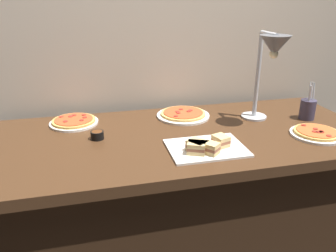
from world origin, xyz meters
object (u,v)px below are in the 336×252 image
(heat_lamp, at_px, (271,55))
(utensil_holder, at_px, (308,109))
(pizza_plate_raised_stand, at_px, (316,133))
(pizza_plate_front, at_px, (74,122))
(sauce_cup_near, at_px, (97,135))
(pizza_plate_center, at_px, (183,114))
(sandwich_platter, at_px, (206,147))

(heat_lamp, relative_size, utensil_holder, 2.25)
(pizza_plate_raised_stand, relative_size, utensil_holder, 1.18)
(pizza_plate_front, relative_size, sauce_cup_near, 4.07)
(pizza_plate_front, bearing_deg, sauce_cup_near, -64.36)
(pizza_plate_center, bearing_deg, sauce_cup_near, -157.02)
(pizza_plate_front, xyz_separation_m, pizza_plate_raised_stand, (1.17, -0.45, -0.00))
(sandwich_platter, bearing_deg, pizza_plate_front, 139.94)
(pizza_plate_front, relative_size, utensil_holder, 1.21)
(sauce_cup_near, height_order, utensil_holder, utensil_holder)
(pizza_plate_center, xyz_separation_m, sandwich_platter, (-0.03, -0.46, 0.01))
(sandwich_platter, xyz_separation_m, sauce_cup_near, (-0.46, 0.25, 0.00))
(pizza_plate_front, bearing_deg, pizza_plate_raised_stand, -21.02)
(heat_lamp, distance_m, sandwich_platter, 0.59)
(heat_lamp, distance_m, sauce_cup_near, 0.94)
(pizza_plate_center, bearing_deg, pizza_plate_raised_stand, -36.68)
(pizza_plate_front, distance_m, pizza_plate_raised_stand, 1.25)
(heat_lamp, xyz_separation_m, pizza_plate_front, (-0.99, 0.25, -0.36))
(pizza_plate_raised_stand, relative_size, sauce_cup_near, 3.99)
(heat_lamp, height_order, sandwich_platter, heat_lamp)
(heat_lamp, xyz_separation_m, pizza_plate_center, (-0.38, 0.22, -0.36))
(heat_lamp, height_order, pizza_plate_center, heat_lamp)
(pizza_plate_front, bearing_deg, heat_lamp, -14.32)
(pizza_plate_raised_stand, xyz_separation_m, utensil_holder, (0.10, 0.22, 0.05))
(pizza_plate_front, height_order, sauce_cup_near, sauce_cup_near)
(heat_lamp, xyz_separation_m, sauce_cup_near, (-0.87, 0.02, -0.35))
(heat_lamp, relative_size, pizza_plate_raised_stand, 1.90)
(sandwich_platter, xyz_separation_m, utensil_holder, (0.69, 0.26, 0.04))
(pizza_plate_center, bearing_deg, pizza_plate_front, 177.31)
(heat_lamp, height_order, sauce_cup_near, heat_lamp)
(pizza_plate_front, bearing_deg, pizza_plate_center, -2.69)
(sandwich_platter, distance_m, sauce_cup_near, 0.53)
(pizza_plate_front, xyz_separation_m, pizza_plate_center, (0.60, -0.03, -0.00))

